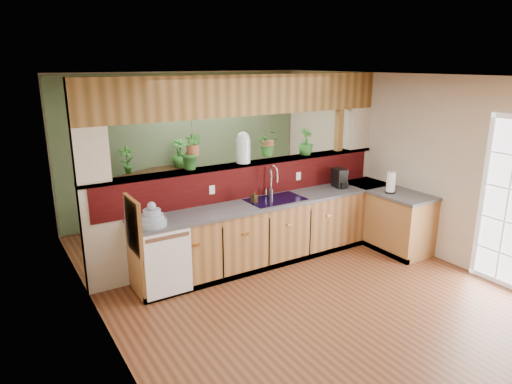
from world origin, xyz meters
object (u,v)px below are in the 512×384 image
paper_towel (391,183)px  faucet (272,180)px  coffee_maker (340,179)px  soap_dispenser (254,197)px  shelving_console (158,197)px  dish_stack (152,218)px  glass_jar (243,147)px

paper_towel → faucet: bearing=154.3°
coffee_maker → soap_dispenser: bearing=-167.9°
soap_dispenser → paper_towel: bearing=-17.9°
coffee_maker → shelving_console: (-2.13, 2.25, -0.53)m
faucet → dish_stack: size_ratio=1.38×
dish_stack → shelving_console: dish_stack is taller
shelving_console → coffee_maker: bearing=-71.4°
faucet → glass_jar: glass_jar is taller
faucet → soap_dispenser: 0.43m
glass_jar → shelving_console: bearing=108.2°
coffee_maker → glass_jar: (-1.50, 0.35, 0.58)m
coffee_maker → glass_jar: bearing=179.2°
soap_dispenser → glass_jar: bearing=84.5°
soap_dispenser → glass_jar: 0.71m
paper_towel → soap_dispenser: bearing=162.1°
faucet → glass_jar: bearing=147.9°
faucet → shelving_console: size_ratio=0.32×
faucet → soap_dispenser: (-0.38, -0.13, -0.16)m
dish_stack → soap_dispenser: bearing=5.6°
shelving_console → dish_stack: bearing=-135.5°
coffee_maker → paper_towel: paper_towel is taller
soap_dispenser → shelving_console: soap_dispenser is taller
soap_dispenser → glass_jar: glass_jar is taller
dish_stack → soap_dispenser: dish_stack is taller
shelving_console → glass_jar: bearing=-96.6°
dish_stack → shelving_console: (0.90, 2.39, -0.49)m
soap_dispenser → dish_stack: bearing=-174.4°
paper_towel → glass_jar: size_ratio=0.75×
dish_stack → coffee_maker: 3.04m
dish_stack → paper_towel: 3.49m
faucet → coffee_maker: faucet is taller
dish_stack → shelving_console: bearing=69.3°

